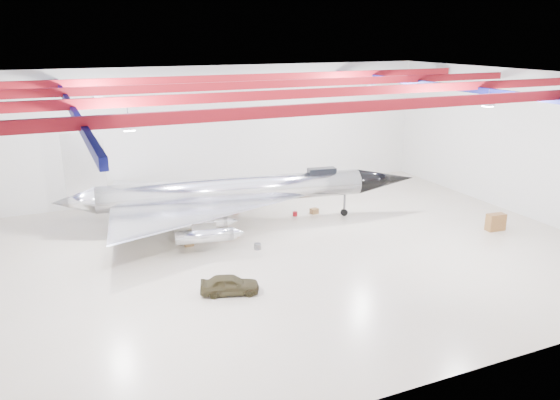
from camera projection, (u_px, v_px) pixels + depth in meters
name	position (u px, v px, depth m)	size (l,w,h in m)	color
floor	(284.00, 252.00, 35.21)	(40.00, 40.00, 0.00)	beige
wall_back	(213.00, 131.00, 46.73)	(40.00, 40.00, 0.00)	silver
wall_right	(525.00, 144.00, 41.33)	(30.00, 30.00, 0.00)	silver
ceiling	(284.00, 78.00, 32.00)	(40.00, 40.00, 0.00)	#0A0F38
ceiling_structure	(284.00, 90.00, 32.20)	(39.50, 29.50, 1.08)	maroon
jet_aircraft	(233.00, 194.00, 39.45)	(26.67, 17.46, 7.30)	silver
jeep	(230.00, 284.00, 29.42)	(1.28, 3.18, 1.08)	#38311C
desk	(496.00, 222.00, 38.97)	(1.33, 0.67, 1.22)	brown
crate_ply	(189.00, 243.00, 36.20)	(0.59, 0.47, 0.41)	olive
toolbox_red	(235.00, 211.00, 42.91)	(0.48, 0.38, 0.33)	maroon
engine_drum	(257.00, 246.00, 35.61)	(0.45, 0.45, 0.40)	#59595B
parts_bin	(314.00, 211.00, 42.73)	(0.59, 0.47, 0.41)	olive
crate_small	(182.00, 229.00, 39.05)	(0.41, 0.33, 0.29)	#59595B
tool_chest	(295.00, 214.00, 42.16)	(0.38, 0.38, 0.34)	maroon
oil_barrel	(234.00, 235.00, 37.74)	(0.52, 0.42, 0.36)	olive
spares_box	(251.00, 205.00, 44.28)	(0.39, 0.39, 0.35)	#59595B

